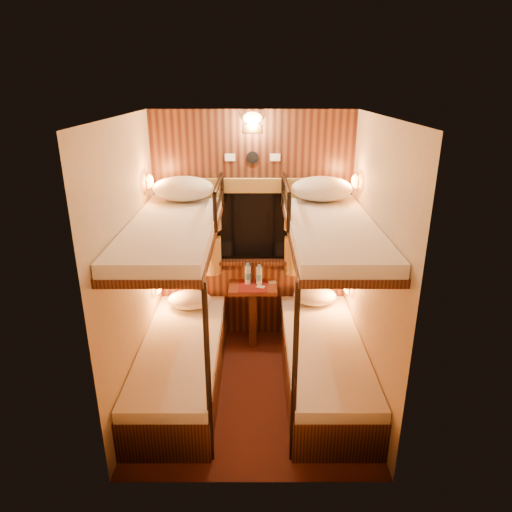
{
  "coord_description": "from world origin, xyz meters",
  "views": [
    {
      "loc": [
        0.03,
        -3.48,
        2.64
      ],
      "look_at": [
        0.03,
        0.15,
        1.25
      ],
      "focal_mm": 32.0,
      "sensor_mm": 36.0,
      "label": 1
    }
  ],
  "objects_px": {
    "bunk_right": "(325,332)",
    "bottle_right": "(259,276)",
    "bunk_left": "(180,332)",
    "table": "(253,306)",
    "bottle_left": "(248,275)"
  },
  "relations": [
    {
      "from": "bunk_right",
      "to": "bottle_right",
      "type": "xyz_separation_m",
      "value": [
        -0.58,
        0.82,
        0.19
      ]
    },
    {
      "from": "bunk_left",
      "to": "bottle_right",
      "type": "height_order",
      "value": "bunk_left"
    },
    {
      "from": "table",
      "to": "bottle_left",
      "type": "distance_m",
      "value": 0.34
    },
    {
      "from": "bunk_left",
      "to": "bottle_left",
      "type": "bearing_deg",
      "value": 54.42
    },
    {
      "from": "bunk_left",
      "to": "table",
      "type": "height_order",
      "value": "bunk_left"
    },
    {
      "from": "bottle_right",
      "to": "table",
      "type": "bearing_deg",
      "value": -150.33
    },
    {
      "from": "bunk_left",
      "to": "table",
      "type": "distance_m",
      "value": 1.02
    },
    {
      "from": "bottle_left",
      "to": "table",
      "type": "bearing_deg",
      "value": -45.92
    },
    {
      "from": "bunk_left",
      "to": "bottle_right",
      "type": "xyz_separation_m",
      "value": [
        0.71,
        0.82,
        0.19
      ]
    },
    {
      "from": "table",
      "to": "bottle_right",
      "type": "xyz_separation_m",
      "value": [
        0.07,
        0.04,
        0.33
      ]
    },
    {
      "from": "table",
      "to": "bottle_right",
      "type": "distance_m",
      "value": 0.34
    },
    {
      "from": "bunk_right",
      "to": "bottle_right",
      "type": "bearing_deg",
      "value": 125.39
    },
    {
      "from": "table",
      "to": "bottle_right",
      "type": "bearing_deg",
      "value": 29.67
    },
    {
      "from": "bottle_left",
      "to": "bunk_left",
      "type": "bearing_deg",
      "value": -125.58
    },
    {
      "from": "bottle_left",
      "to": "bunk_right",
      "type": "bearing_deg",
      "value": -50.03
    }
  ]
}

